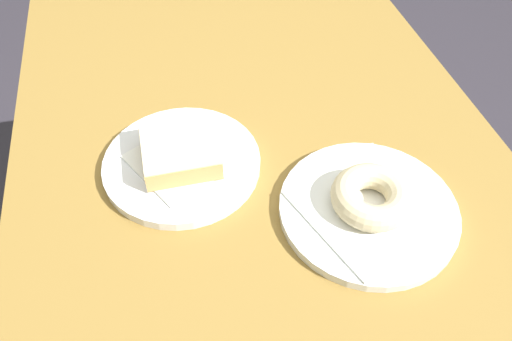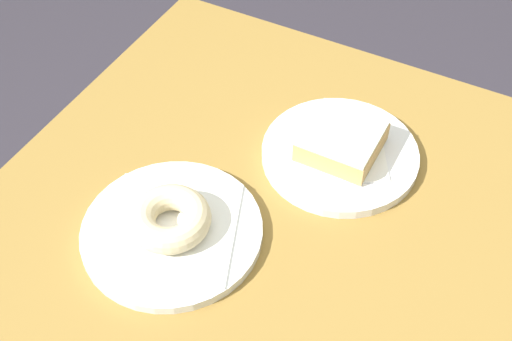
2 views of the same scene
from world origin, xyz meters
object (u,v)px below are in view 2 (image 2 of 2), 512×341
at_px(plate_glazed_square, 340,154).
at_px(donut_glazed_square, 342,140).
at_px(donut_sugar_ring, 170,219).
at_px(plate_sugar_ring, 172,231).

bearing_deg(plate_glazed_square, donut_glazed_square, 116.57).
distance_m(plate_glazed_square, donut_sugar_ring, 0.26).
bearing_deg(plate_sugar_ring, donut_sugar_ring, 0.00).
bearing_deg(donut_sugar_ring, donut_glazed_square, -121.22).
relative_size(plate_glazed_square, plate_sugar_ring, 0.95).
height_order(donut_glazed_square, donut_sugar_ring, donut_glazed_square).
xyz_separation_m(donut_glazed_square, donut_sugar_ring, (0.14, 0.22, -0.00)).
height_order(plate_glazed_square, donut_sugar_ring, donut_sugar_ring).
bearing_deg(plate_glazed_square, donut_sugar_ring, 58.78).
distance_m(plate_glazed_square, plate_sugar_ring, 0.26).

